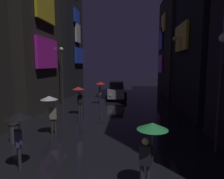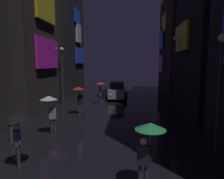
{
  "view_description": "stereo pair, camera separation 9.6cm",
  "coord_description": "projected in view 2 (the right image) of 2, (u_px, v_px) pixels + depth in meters",
  "views": [
    {
      "loc": [
        1.25,
        -3.45,
        3.78
      ],
      "look_at": [
        0.0,
        10.99,
        1.94
      ],
      "focal_mm": 32.0,
      "sensor_mm": 36.0,
      "label": 1
    },
    {
      "loc": [
        1.34,
        -3.44,
        3.78
      ],
      "look_at": [
        0.0,
        10.99,
        1.94
      ],
      "focal_mm": 32.0,
      "sensor_mm": 36.0,
      "label": 2
    }
  ],
  "objects": [
    {
      "name": "pedestrian_midstreet_centre_red",
      "position": [
        101.0,
        87.0,
        18.95
      ],
      "size": [
        0.9,
        0.9,
        2.12
      ],
      "color": "#2D2D38",
      "rests_on": "ground"
    },
    {
      "name": "trash_bin",
      "position": [
        14.0,
        133.0,
        9.73
      ],
      "size": [
        0.46,
        0.46,
        0.93
      ],
      "color": "#3F3F47",
      "rests_on": "ground"
    },
    {
      "name": "streetlamp_right_near",
      "position": [
        220.0,
        79.0,
        8.17
      ],
      "size": [
        0.36,
        0.36,
        5.01
      ],
      "color": "#2D2D33",
      "rests_on": "ground"
    },
    {
      "name": "pedestrian_far_right_green",
      "position": [
        148.0,
        138.0,
        5.75
      ],
      "size": [
        0.9,
        0.9,
        2.12
      ],
      "color": "#2D2D38",
      "rests_on": "ground"
    },
    {
      "name": "streetlamp_left_far",
      "position": [
        62.0,
        69.0,
        18.58
      ],
      "size": [
        0.36,
        0.36,
        5.34
      ],
      "color": "#2D2D33",
      "rests_on": "ground"
    },
    {
      "name": "pedestrian_midstreet_left_black",
      "position": [
        18.0,
        124.0,
        7.03
      ],
      "size": [
        0.9,
        0.9,
        2.12
      ],
      "color": "#2D2D38",
      "rests_on": "ground"
    },
    {
      "name": "building_right_far",
      "position": [
        181.0,
        46.0,
        24.69
      ],
      "size": [
        4.25,
        8.8,
        12.09
      ],
      "color": "#2D2826",
      "rests_on": "ground"
    },
    {
      "name": "car_distant",
      "position": [
        117.0,
        91.0,
        21.73
      ],
      "size": [
        2.32,
        4.18,
        1.92
      ],
      "color": "#99999E",
      "rests_on": "ground"
    },
    {
      "name": "streetlamp_right_far",
      "position": [
        174.0,
        65.0,
        16.8
      ],
      "size": [
        0.36,
        0.36,
        6.08
      ],
      "color": "#2D2D33",
      "rests_on": "ground"
    },
    {
      "name": "bicycle_parked_at_storefront",
      "position": [
        180.0,
        117.0,
        12.95
      ],
      "size": [
        0.43,
        1.79,
        0.96
      ],
      "color": "black",
      "rests_on": "ground"
    },
    {
      "name": "building_left_far",
      "position": [
        61.0,
        28.0,
        25.15
      ],
      "size": [
        4.25,
        7.55,
        16.62
      ],
      "color": "black",
      "rests_on": "ground"
    },
    {
      "name": "pedestrian_near_crossing_red",
      "position": [
        79.0,
        93.0,
        14.93
      ],
      "size": [
        0.9,
        0.9,
        2.12
      ],
      "color": "#38332D",
      "rests_on": "ground"
    },
    {
      "name": "pedestrian_foreground_left_clear",
      "position": [
        50.0,
        104.0,
        10.62
      ],
      "size": [
        0.9,
        0.9,
        2.12
      ],
      "color": "#38332D",
      "rests_on": "ground"
    }
  ]
}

